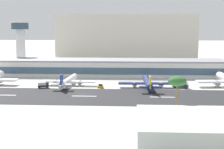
{
  "coord_description": "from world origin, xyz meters",
  "views": [
    {
      "loc": [
        25.2,
        -171.02,
        33.72
      ],
      "look_at": [
        12.43,
        31.32,
        5.8
      ],
      "focal_mm": 55.83,
      "sensor_mm": 36.0,
      "label": 1
    }
  ],
  "objects": [
    {
      "name": "service_fuel_truck_1",
      "position": [
        51.12,
        20.37,
        2.03
      ],
      "size": [
        8.87,
        5.47,
        3.95
      ],
      "rotation": [
        0.0,
        0.0,
        2.78
      ],
      "color": "#2D3338",
      "rests_on": "ground_plane"
    },
    {
      "name": "runway_centreline_dash_5",
      "position": [
        39.02,
        -5.38,
        0.09
      ],
      "size": [
        12.0,
        1.2,
        0.01
      ],
      "primitive_type": "cube",
      "color": "white",
      "rests_on": "runway_strip"
    },
    {
      "name": "palm_tree_1",
      "position": [
        40.79,
        -46.62,
        13.99
      ],
      "size": [
        6.67,
        6.67,
        16.13
      ],
      "color": "brown",
      "rests_on": "ground_plane"
    },
    {
      "name": "terminal_building",
      "position": [
        9.05,
        70.93,
        5.49
      ],
      "size": [
        157.58,
        27.51,
        10.96
      ],
      "color": "silver",
      "rests_on": "ground_plane"
    },
    {
      "name": "service_baggage_tug_0",
      "position": [
        6.91,
        18.13,
        1.05
      ],
      "size": [
        3.52,
        2.61,
        2.2
      ],
      "rotation": [
        0.0,
        0.0,
        2.85
      ],
      "color": "gold",
      "rests_on": "ground_plane"
    },
    {
      "name": "foreground_hangar",
      "position": [
        48.17,
        -71.08,
        3.8
      ],
      "size": [
        43.66,
        30.72,
        7.61
      ],
      "primitive_type": "cube",
      "color": "#B2BCB2",
      "rests_on": "ground_plane"
    },
    {
      "name": "airliner_gold_tail_gate_2",
      "position": [
        33.01,
        20.16,
        2.8
      ],
      "size": [
        32.71,
        42.02,
        8.77
      ],
      "rotation": [
        0.0,
        0.0,
        1.61
      ],
      "color": "navy",
      "rests_on": "ground_plane"
    },
    {
      "name": "ground_plane",
      "position": [
        0.0,
        0.0,
        0.0
      ],
      "size": [
        1400.0,
        1400.0,
        0.0
      ],
      "primitive_type": "plane",
      "color": "#B2AFA8"
    },
    {
      "name": "runway_centreline_dash_3",
      "position": [
        -38.91,
        -5.38,
        0.09
      ],
      "size": [
        12.0,
        1.2,
        0.01
      ],
      "primitive_type": "cube",
      "color": "white",
      "rests_on": "runway_strip"
    },
    {
      "name": "runway_strip",
      "position": [
        0.0,
        -5.38,
        0.04
      ],
      "size": [
        800.0,
        40.81,
        0.08
      ],
      "primitive_type": "cube",
      "color": "#262628",
      "rests_on": "ground_plane"
    },
    {
      "name": "airliner_navy_tail_gate_1",
      "position": [
        -12.56,
        24.53,
        2.71
      ],
      "size": [
        31.81,
        40.71,
        8.49
      ],
      "rotation": [
        0.0,
        0.0,
        1.54
      ],
      "color": "white",
      "rests_on": "ground_plane"
    },
    {
      "name": "control_tower",
      "position": [
        -66.28,
        105.27,
        23.97
      ],
      "size": [
        14.92,
        14.92,
        38.04
      ],
      "color": "silver",
      "rests_on": "ground_plane"
    },
    {
      "name": "distant_hotel_block",
      "position": [
        17.44,
        172.93,
        22.85
      ],
      "size": [
        136.27,
        26.51,
        45.69
      ],
      "primitive_type": "cube",
      "color": "beige",
      "rests_on": "ground_plane"
    },
    {
      "name": "service_box_truck_2",
      "position": [
        -24.88,
        16.61,
        1.79
      ],
      "size": [
        6.41,
        3.88,
        3.25
      ],
      "rotation": [
        0.0,
        0.0,
        0.26
      ],
      "color": "#2D3338",
      "rests_on": "ground_plane"
    },
    {
      "name": "runway_centreline_dash_4",
      "position": [
        1.09,
        -5.38,
        0.09
      ],
      "size": [
        12.0,
        1.2,
        0.01
      ],
      "primitive_type": "cube",
      "color": "white",
      "rests_on": "runway_strip"
    }
  ]
}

